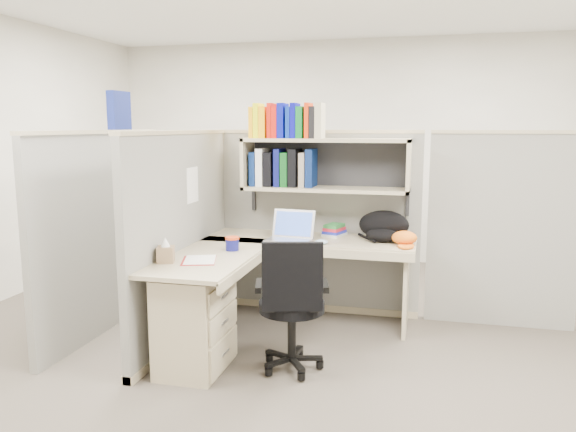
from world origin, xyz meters
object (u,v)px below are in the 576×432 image
(task_chair, at_px, (292,326))
(backpack, at_px, (383,226))
(desk, at_px, (230,298))
(laptop, at_px, (289,226))
(snack_canister, at_px, (232,243))

(task_chair, bearing_deg, backpack, 64.48)
(desk, bearing_deg, task_chair, -17.38)
(laptop, distance_m, snack_canister, 0.55)
(backpack, bearing_deg, laptop, -175.78)
(desk, relative_size, backpack, 4.24)
(desk, relative_size, laptop, 4.88)
(desk, bearing_deg, laptop, 68.94)
(snack_canister, xyz_separation_m, task_chair, (0.57, -0.42, -0.45))
(backpack, xyz_separation_m, task_chair, (-0.51, -1.07, -0.52))
(desk, relative_size, task_chair, 1.86)
(backpack, height_order, task_chair, backpack)
(snack_canister, relative_size, task_chair, 0.11)
(desk, distance_m, laptop, 0.85)
(backpack, bearing_deg, task_chair, -128.38)
(desk, bearing_deg, backpack, 42.30)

